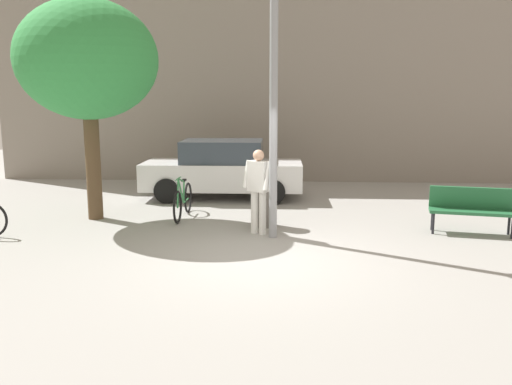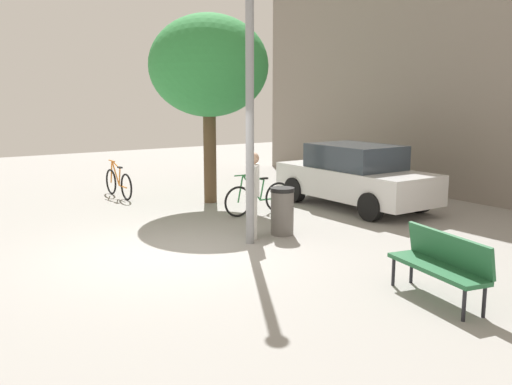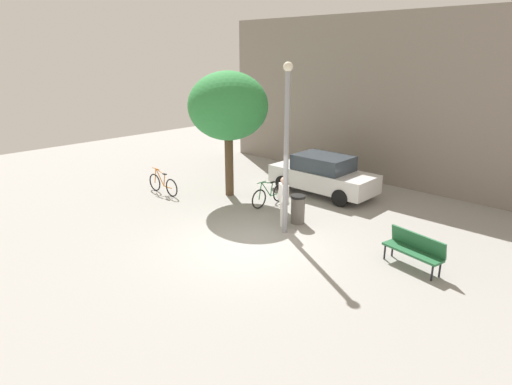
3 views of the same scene
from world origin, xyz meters
TOP-DOWN VIEW (x-y plane):
  - ground_plane at (0.00, 0.00)m, footprint 36.00×36.00m
  - building_facade at (0.00, 9.40)m, footprint 17.93×2.00m
  - lamppost at (0.14, 1.45)m, footprint 0.28×0.28m
  - person_by_lamppost at (-0.15, 1.72)m, footprint 0.62×0.51m
  - park_bench at (4.05, 2.00)m, footprint 1.66×0.77m
  - plaza_tree at (-3.85, 2.83)m, footprint 2.98×2.98m
  - bicycle_green at (-1.92, 3.02)m, footprint 0.09×1.81m
  - parked_car_white at (-1.31, 5.47)m, footprint 4.22×1.86m
  - trash_bin at (-0.06, 2.35)m, footprint 0.48×0.48m

SIDE VIEW (x-z plane):
  - ground_plane at x=0.00m, z-range 0.00..0.00m
  - bicycle_green at x=-1.92m, z-range -0.10..0.87m
  - trash_bin at x=-0.06m, z-range 0.00..0.95m
  - park_bench at x=4.05m, z-range 0.08..1.01m
  - parked_car_white at x=-1.31m, z-range 0.00..1.55m
  - person_by_lamppost at x=-0.15m, z-range 0.13..1.80m
  - lamppost at x=0.14m, z-range 0.28..5.38m
  - plaza_tree at x=-3.85m, z-range 1.07..5.79m
  - building_facade at x=0.00m, z-range 0.00..6.88m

